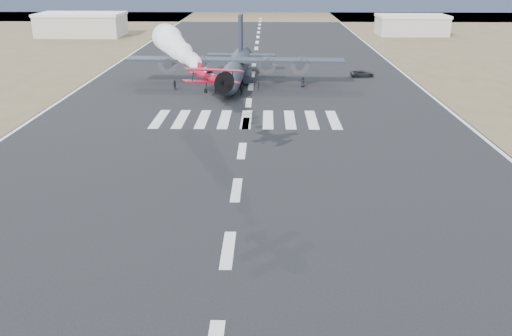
{
  "coord_description": "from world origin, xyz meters",
  "views": [
    {
      "loc": [
        2.86,
        -26.02,
        20.16
      ],
      "look_at": [
        1.96,
        19.02,
        4.0
      ],
      "focal_mm": 40.0,
      "sensor_mm": 36.0,
      "label": 1
    }
  ],
  "objects_px": {
    "hangar_right": "(412,25)",
    "crew_c": "(225,87)",
    "support_vehicle": "(362,74)",
    "crew_d": "(220,81)",
    "crew_f": "(242,89)",
    "hangar_left": "(82,24)",
    "crew_b": "(175,85)",
    "aerobatic_biplane": "(211,77)",
    "transport_aircraft": "(236,66)",
    "crew_h": "(217,88)",
    "crew_g": "(223,86)",
    "crew_e": "(303,82)",
    "crew_a": "(258,86)"
  },
  "relations": [
    {
      "from": "hangar_right",
      "to": "crew_c",
      "type": "distance_m",
      "value": 96.18
    },
    {
      "from": "support_vehicle",
      "to": "crew_d",
      "type": "height_order",
      "value": "crew_d"
    },
    {
      "from": "crew_c",
      "to": "crew_f",
      "type": "height_order",
      "value": "crew_f"
    },
    {
      "from": "hangar_left",
      "to": "crew_b",
      "type": "height_order",
      "value": "hangar_left"
    },
    {
      "from": "aerobatic_biplane",
      "to": "crew_d",
      "type": "distance_m",
      "value": 45.01
    },
    {
      "from": "hangar_right",
      "to": "crew_c",
      "type": "relative_size",
      "value": 12.76
    },
    {
      "from": "support_vehicle",
      "to": "hangar_right",
      "type": "bearing_deg",
      "value": -27.26
    },
    {
      "from": "hangar_right",
      "to": "transport_aircraft",
      "type": "bearing_deg",
      "value": -123.47
    },
    {
      "from": "crew_b",
      "to": "crew_h",
      "type": "height_order",
      "value": "crew_h"
    },
    {
      "from": "crew_d",
      "to": "transport_aircraft",
      "type": "bearing_deg",
      "value": 34.44
    },
    {
      "from": "transport_aircraft",
      "to": "crew_d",
      "type": "distance_m",
      "value": 5.01
    },
    {
      "from": "crew_b",
      "to": "crew_g",
      "type": "relative_size",
      "value": 1.0
    },
    {
      "from": "crew_b",
      "to": "crew_e",
      "type": "xyz_separation_m",
      "value": [
        21.92,
        2.48,
        0.1
      ]
    },
    {
      "from": "hangar_left",
      "to": "crew_d",
      "type": "xyz_separation_m",
      "value": [
        46.59,
        -72.69,
        -2.52
      ]
    },
    {
      "from": "hangar_left",
      "to": "crew_g",
      "type": "bearing_deg",
      "value": -58.05
    },
    {
      "from": "hangar_left",
      "to": "transport_aircraft",
      "type": "height_order",
      "value": "transport_aircraft"
    },
    {
      "from": "transport_aircraft",
      "to": "crew_c",
      "type": "bearing_deg",
      "value": -97.63
    },
    {
      "from": "transport_aircraft",
      "to": "crew_a",
      "type": "relative_size",
      "value": 24.49
    },
    {
      "from": "crew_a",
      "to": "crew_f",
      "type": "distance_m",
      "value": 4.03
    },
    {
      "from": "crew_e",
      "to": "hangar_left",
      "type": "bearing_deg",
      "value": -89.63
    },
    {
      "from": "transport_aircraft",
      "to": "crew_d",
      "type": "relative_size",
      "value": 21.62
    },
    {
      "from": "aerobatic_biplane",
      "to": "crew_f",
      "type": "relative_size",
      "value": 3.52
    },
    {
      "from": "hangar_left",
      "to": "crew_c",
      "type": "height_order",
      "value": "hangar_left"
    },
    {
      "from": "crew_h",
      "to": "crew_e",
      "type": "bearing_deg",
      "value": -6.58
    },
    {
      "from": "crew_a",
      "to": "crew_c",
      "type": "height_order",
      "value": "crew_c"
    },
    {
      "from": "crew_c",
      "to": "crew_e",
      "type": "height_order",
      "value": "crew_e"
    },
    {
      "from": "hangar_right",
      "to": "crew_b",
      "type": "relative_size",
      "value": 13.04
    },
    {
      "from": "hangar_right",
      "to": "crew_e",
      "type": "height_order",
      "value": "hangar_right"
    },
    {
      "from": "support_vehicle",
      "to": "crew_e",
      "type": "distance_m",
      "value": 15.26
    },
    {
      "from": "crew_b",
      "to": "crew_f",
      "type": "distance_m",
      "value": 12.18
    },
    {
      "from": "hangar_left",
      "to": "hangar_right",
      "type": "xyz_separation_m",
      "value": [
        98.0,
        5.0,
        -0.4
      ]
    },
    {
      "from": "crew_a",
      "to": "crew_f",
      "type": "relative_size",
      "value": 0.91
    },
    {
      "from": "transport_aircraft",
      "to": "crew_g",
      "type": "height_order",
      "value": "transport_aircraft"
    },
    {
      "from": "crew_d",
      "to": "support_vehicle",
      "type": "bearing_deg",
      "value": -1.66
    },
    {
      "from": "crew_g",
      "to": "transport_aircraft",
      "type": "bearing_deg",
      "value": 35.12
    },
    {
      "from": "crew_c",
      "to": "crew_h",
      "type": "distance_m",
      "value": 1.95
    },
    {
      "from": "hangar_right",
      "to": "crew_h",
      "type": "bearing_deg",
      "value": -121.61
    },
    {
      "from": "support_vehicle",
      "to": "crew_g",
      "type": "height_order",
      "value": "crew_g"
    },
    {
      "from": "hangar_left",
      "to": "crew_a",
      "type": "xyz_separation_m",
      "value": [
        53.38,
        -76.12,
        -2.62
      ]
    },
    {
      "from": "transport_aircraft",
      "to": "crew_b",
      "type": "xyz_separation_m",
      "value": [
        -10.07,
        -6.5,
        -2.07
      ]
    },
    {
      "from": "aerobatic_biplane",
      "to": "crew_e",
      "type": "height_order",
      "value": "aerobatic_biplane"
    },
    {
      "from": "hangar_left",
      "to": "aerobatic_biplane",
      "type": "xyz_separation_m",
      "value": [
        49.42,
        -116.7,
        6.52
      ]
    },
    {
      "from": "crew_d",
      "to": "crew_h",
      "type": "height_order",
      "value": "crew_h"
    },
    {
      "from": "crew_d",
      "to": "crew_b",
      "type": "bearing_deg",
      "value": 178.11
    },
    {
      "from": "hangar_right",
      "to": "aerobatic_biplane",
      "type": "relative_size",
      "value": 3.37
    },
    {
      "from": "hangar_right",
      "to": "crew_h",
      "type": "height_order",
      "value": "hangar_right"
    },
    {
      "from": "hangar_left",
      "to": "crew_b",
      "type": "distance_m",
      "value": 84.95
    },
    {
      "from": "support_vehicle",
      "to": "crew_d",
      "type": "xyz_separation_m",
      "value": [
        -26.2,
        -9.49,
        0.28
      ]
    },
    {
      "from": "support_vehicle",
      "to": "crew_h",
      "type": "xyz_separation_m",
      "value": [
        -26.21,
        -15.35,
        0.29
      ]
    },
    {
      "from": "aerobatic_biplane",
      "to": "crew_d",
      "type": "xyz_separation_m",
      "value": [
        -2.83,
        44.0,
        -9.04
      ]
    }
  ]
}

